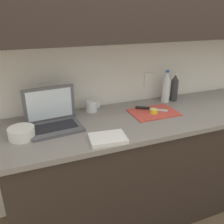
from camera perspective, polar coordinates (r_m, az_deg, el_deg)
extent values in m
plane|color=brown|center=(2.31, 7.72, -21.60)|extent=(12.00, 12.00, 0.00)
cube|color=white|center=(2.00, 4.65, 13.87)|extent=(5.20, 0.06, 2.60)
cube|color=white|center=(1.83, -15.67, 4.99)|extent=(0.09, 0.01, 0.12)
cube|color=white|center=(2.09, 8.88, 7.75)|extent=(0.09, 0.01, 0.12)
cube|color=#332823|center=(2.03, 8.34, -12.85)|extent=(2.09, 0.62, 0.86)
cube|color=gray|center=(1.81, 9.13, -1.25)|extent=(2.15, 0.66, 0.03)
cube|color=#515156|center=(1.61, -13.43, -3.72)|extent=(0.35, 0.27, 0.02)
cube|color=black|center=(1.61, -13.46, -3.37)|extent=(0.29, 0.17, 0.00)
cube|color=#515156|center=(1.67, -14.78, 1.84)|extent=(0.35, 0.04, 0.25)
cube|color=silver|center=(1.66, -14.74, 1.78)|extent=(0.30, 0.03, 0.21)
cube|color=#D1473D|center=(1.85, 9.94, -0.10)|extent=(0.35, 0.25, 0.01)
cube|color=silver|center=(1.89, 11.10, 0.49)|extent=(0.14, 0.10, 0.00)
cylinder|color=black|center=(1.88, 7.32, 1.03)|extent=(0.11, 0.08, 0.02)
cylinder|color=yellow|center=(1.82, 10.04, 0.22)|extent=(0.06, 0.06, 0.03)
cylinder|color=#F4EAA3|center=(1.82, 10.08, 0.69)|extent=(0.05, 0.05, 0.00)
cylinder|color=#333338|center=(2.13, 14.71, 5.02)|extent=(0.06, 0.06, 0.18)
cone|color=#333338|center=(2.10, 15.02, 8.04)|extent=(0.06, 0.06, 0.05)
cylinder|color=white|center=(2.09, 15.12, 8.96)|extent=(0.03, 0.03, 0.02)
cylinder|color=silver|center=(2.08, 12.81, 5.04)|extent=(0.07, 0.07, 0.20)
cone|color=silver|center=(2.04, 13.12, 8.47)|extent=(0.06, 0.06, 0.06)
cylinder|color=#3366B2|center=(2.03, 13.22, 9.51)|extent=(0.03, 0.03, 0.02)
cylinder|color=silver|center=(1.84, -5.01, 1.44)|extent=(0.09, 0.09, 0.09)
cube|color=silver|center=(1.86, -3.38, 1.80)|extent=(0.02, 0.01, 0.05)
cylinder|color=white|center=(1.55, -20.94, -4.75)|extent=(0.16, 0.16, 0.07)
cube|color=white|center=(1.44, -1.02, -6.34)|extent=(0.24, 0.18, 0.02)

